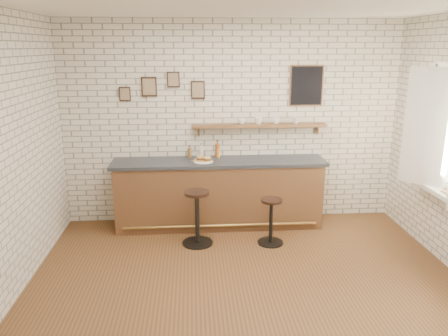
{
  "coord_description": "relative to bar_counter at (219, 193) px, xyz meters",
  "views": [
    {
      "loc": [
        -0.59,
        -4.43,
        2.61
      ],
      "look_at": [
        -0.2,
        0.9,
        1.12
      ],
      "focal_mm": 35.0,
      "sensor_mm": 36.0,
      "label": 1
    }
  ],
  "objects": [
    {
      "name": "bitters_bottle_brown",
      "position": [
        -0.43,
        0.17,
        0.58
      ],
      "size": [
        0.06,
        0.06,
        0.19
      ],
      "color": "brown",
      "rests_on": "bar_counter"
    },
    {
      "name": "shelf_cup_b",
      "position": [
        0.6,
        0.2,
        1.05
      ],
      "size": [
        0.13,
        0.13,
        0.1
      ],
      "primitive_type": "imported",
      "rotation": [
        0.0,
        0.0,
        1.35
      ],
      "color": "white",
      "rests_on": "wall_shelf"
    },
    {
      "name": "shelf_cup_a",
      "position": [
        0.35,
        0.2,
        1.04
      ],
      "size": [
        0.12,
        0.12,
        0.09
      ],
      "primitive_type": "imported",
      "rotation": [
        0.0,
        0.0,
        -0.06
      ],
      "color": "white",
      "rests_on": "wall_shelf"
    },
    {
      "name": "book_upper",
      "position": [
        2.59,
        -1.48,
        0.45
      ],
      "size": [
        0.25,
        0.26,
        0.02
      ],
      "primitive_type": "imported",
      "rotation": [
        0.0,
        0.0,
        -0.58
      ],
      "color": "tan",
      "rests_on": "book_lower"
    },
    {
      "name": "ciabatta_sandwich",
      "position": [
        -0.22,
        -0.07,
        0.55
      ],
      "size": [
        0.23,
        0.15,
        0.07
      ],
      "color": "#D6AE57",
      "rests_on": "sandwich_plate"
    },
    {
      "name": "window_sill",
      "position": [
        2.61,
        -1.4,
        0.39
      ],
      "size": [
        0.2,
        1.35,
        0.06
      ],
      "color": "white",
      "rests_on": "ground"
    },
    {
      "name": "wall_shelf",
      "position": [
        0.61,
        0.2,
        0.97
      ],
      "size": [
        2.0,
        0.18,
        0.18
      ],
      "color": "brown",
      "rests_on": "ground"
    },
    {
      "name": "bitters_bottle_white",
      "position": [
        -0.25,
        0.17,
        0.59
      ],
      "size": [
        0.06,
        0.06,
        0.22
      ],
      "color": "white",
      "rests_on": "bar_counter"
    },
    {
      "name": "book_lower",
      "position": [
        2.59,
        -1.49,
        0.43
      ],
      "size": [
        0.2,
        0.25,
        0.02
      ],
      "primitive_type": "imported",
      "rotation": [
        0.0,
        0.0,
        0.19
      ],
      "color": "tan",
      "rests_on": "window_sill"
    },
    {
      "name": "ground",
      "position": [
        0.21,
        -1.7,
        -0.51
      ],
      "size": [
        5.0,
        5.0,
        0.0
      ],
      "primitive_type": "plane",
      "color": "brown",
      "rests_on": "ground"
    },
    {
      "name": "shelf_cup_d",
      "position": [
        1.16,
        0.2,
        1.04
      ],
      "size": [
        0.1,
        0.1,
        0.09
      ],
      "primitive_type": "imported",
      "rotation": [
        0.0,
        0.0,
        -0.06
      ],
      "color": "white",
      "rests_on": "wall_shelf"
    },
    {
      "name": "condiment_bottle_yellow",
      "position": [
        -0.01,
        0.17,
        0.58
      ],
      "size": [
        0.06,
        0.06,
        0.18
      ],
      "color": "yellow",
      "rests_on": "bar_counter"
    },
    {
      "name": "bitters_bottle_amber",
      "position": [
        -0.01,
        0.17,
        0.61
      ],
      "size": [
        0.06,
        0.06,
        0.26
      ],
      "color": "#984418",
      "rests_on": "bar_counter"
    },
    {
      "name": "bar_stool_right",
      "position": [
        0.66,
        -0.69,
        -0.17
      ],
      "size": [
        0.37,
        0.37,
        0.64
      ],
      "color": "black",
      "rests_on": "ground"
    },
    {
      "name": "shelf_cup_c",
      "position": [
        0.86,
        0.2,
        1.04
      ],
      "size": [
        0.16,
        0.16,
        0.1
      ],
      "primitive_type": "imported",
      "rotation": [
        0.0,
        0.0,
        1.2
      ],
      "color": "white",
      "rests_on": "wall_shelf"
    },
    {
      "name": "bar_counter",
      "position": [
        0.0,
        0.0,
        0.0
      ],
      "size": [
        3.1,
        0.65,
        1.01
      ],
      "color": "brown",
      "rests_on": "ground"
    },
    {
      "name": "bar_stool_left",
      "position": [
        -0.34,
        -0.63,
        -0.1
      ],
      "size": [
        0.42,
        0.42,
        0.75
      ],
      "color": "black",
      "rests_on": "ground"
    },
    {
      "name": "potato_chips",
      "position": [
        -0.25,
        -0.07,
        0.52
      ],
      "size": [
        0.27,
        0.18,
        0.0
      ],
      "color": "#D8994C",
      "rests_on": "sandwich_plate"
    },
    {
      "name": "back_wall_decor",
      "position": [
        0.44,
        0.28,
        1.54
      ],
      "size": [
        2.96,
        0.02,
        0.56
      ],
      "color": "black",
      "rests_on": "ground"
    },
    {
      "name": "sandwich_plate",
      "position": [
        -0.23,
        -0.07,
        0.51
      ],
      "size": [
        0.28,
        0.28,
        0.01
      ],
      "primitive_type": "cylinder",
      "color": "white",
      "rests_on": "bar_counter"
    }
  ]
}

